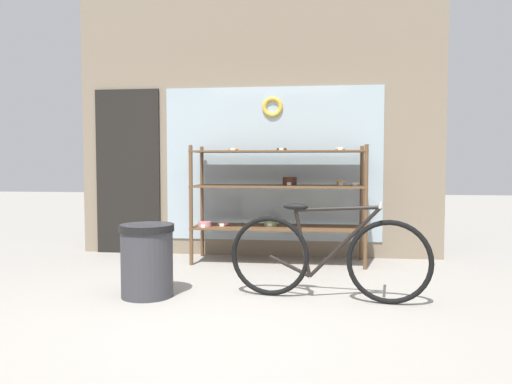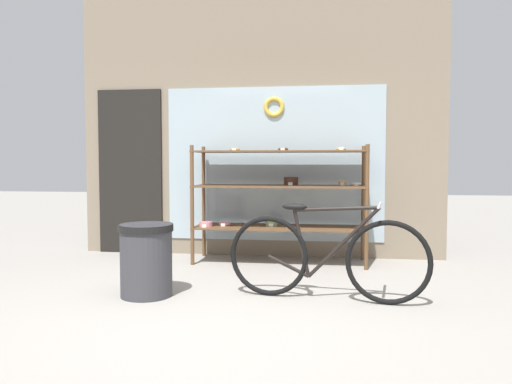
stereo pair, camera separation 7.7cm
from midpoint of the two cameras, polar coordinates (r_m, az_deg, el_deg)
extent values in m
plane|color=gray|center=(3.95, -4.16, -13.81)|extent=(30.00, 30.00, 0.00)
cube|color=gray|center=(6.30, 0.65, 9.89)|extent=(4.55, 0.08, 3.76)
cube|color=#A3B7C1|center=(6.19, 2.43, 3.21)|extent=(2.69, 0.02, 1.90)
cube|color=black|center=(6.63, -13.85, 2.26)|extent=(0.84, 0.03, 2.10)
torus|color=gold|center=(6.21, 2.43, 9.68)|extent=(0.26, 0.06, 0.26)
cylinder|color=brown|center=(5.71, -6.93, -1.52)|extent=(0.04, 0.04, 1.37)
cylinder|color=brown|center=(5.54, 12.94, -1.73)|extent=(0.04, 0.04, 1.37)
cylinder|color=brown|center=(6.24, -5.64, -1.10)|extent=(0.04, 0.04, 1.37)
cylinder|color=brown|center=(6.08, 12.50, -1.28)|extent=(0.04, 0.04, 1.37)
cube|color=brown|center=(5.84, 3.08, -4.05)|extent=(1.99, 0.59, 0.02)
cube|color=brown|center=(5.80, 3.10, 0.66)|extent=(1.99, 0.59, 0.02)
cube|color=brown|center=(5.79, 3.11, 4.65)|extent=(1.99, 0.59, 0.02)
cylinder|color=#7A995B|center=(5.91, 2.18, -3.44)|extent=(0.15, 0.15, 0.09)
cube|color=white|center=(5.83, 2.10, -3.80)|extent=(0.05, 0.00, 0.04)
cylinder|color=pink|center=(5.85, -5.37, -3.67)|extent=(0.15, 0.15, 0.06)
cube|color=white|center=(5.77, -5.56, -3.88)|extent=(0.05, 0.00, 0.04)
torus|color=#B27A42|center=(6.01, -2.06, 4.86)|extent=(0.12, 0.12, 0.04)
cube|color=white|center=(5.94, -2.17, 4.88)|extent=(0.05, 0.00, 0.04)
torus|color=beige|center=(5.93, 11.73, 0.89)|extent=(0.11, 0.11, 0.03)
cube|color=white|center=(5.87, 11.77, 0.89)|extent=(0.05, 0.00, 0.04)
cylinder|color=#422619|center=(5.92, 4.39, 1.26)|extent=(0.17, 0.17, 0.09)
cube|color=white|center=(5.83, 4.33, 0.94)|extent=(0.05, 0.00, 0.04)
torus|color=pink|center=(5.93, -3.28, -3.67)|extent=(0.14, 0.14, 0.04)
cube|color=white|center=(5.86, -3.42, -3.76)|extent=(0.05, 0.00, 0.04)
torus|color=#4C2D1E|center=(5.95, 3.48, 4.88)|extent=(0.12, 0.12, 0.04)
cube|color=white|center=(5.88, 3.43, 4.89)|extent=(0.05, 0.00, 0.04)
torus|color=tan|center=(5.69, 10.08, 4.87)|extent=(0.11, 0.11, 0.03)
cube|color=white|center=(5.63, 10.10, 4.91)|extent=(0.05, 0.00, 0.04)
ellipsoid|color=tan|center=(5.95, 10.20, 1.09)|extent=(0.10, 0.08, 0.07)
cube|color=white|center=(5.90, 10.22, 0.92)|extent=(0.05, 0.00, 0.04)
torus|color=black|center=(4.40, 1.95, -7.32)|extent=(0.70, 0.15, 0.70)
torus|color=black|center=(4.27, 15.39, -7.78)|extent=(0.70, 0.15, 0.70)
cylinder|color=black|center=(4.27, 10.45, -5.73)|extent=(0.61, 0.12, 0.63)
cylinder|color=black|center=(4.24, 9.64, -1.91)|extent=(0.71, 0.14, 0.07)
cylinder|color=black|center=(4.32, 5.73, -5.84)|extent=(0.16, 0.05, 0.58)
cylinder|color=black|center=(4.38, 4.23, -8.44)|extent=(0.37, 0.09, 0.19)
ellipsoid|color=black|center=(4.29, 4.92, -1.67)|extent=(0.23, 0.12, 0.06)
cylinder|color=#B2B2B7|center=(4.21, 14.45, -1.46)|extent=(0.09, 0.46, 0.02)
cylinder|color=#38383D|center=(4.49, -11.94, -7.62)|extent=(0.45, 0.45, 0.63)
cylinder|color=black|center=(4.45, -11.99, -4.00)|extent=(0.47, 0.47, 0.06)
camera|label=1|loc=(0.04, -89.55, 0.03)|focal=35.00mm
camera|label=2|loc=(0.04, 90.45, -0.03)|focal=35.00mm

